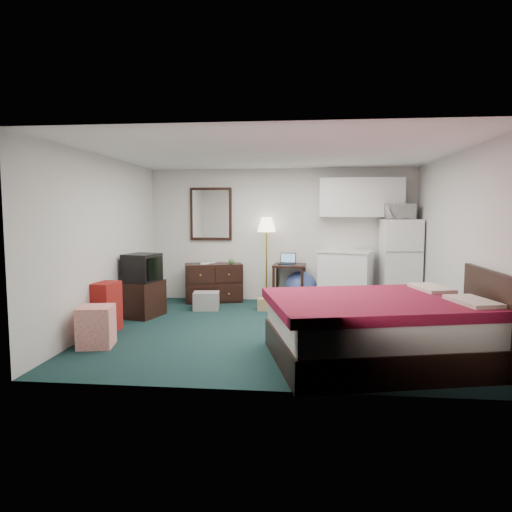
# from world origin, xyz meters

# --- Properties ---
(floor) EXTENTS (5.00, 4.50, 0.01)m
(floor) POSITION_xyz_m (0.00, 0.00, 0.00)
(floor) COLOR black
(floor) RESTS_ON ground
(ceiling) EXTENTS (5.00, 4.50, 0.01)m
(ceiling) POSITION_xyz_m (0.00, 0.00, 2.50)
(ceiling) COLOR silver
(ceiling) RESTS_ON walls
(walls) EXTENTS (5.01, 4.51, 2.50)m
(walls) POSITION_xyz_m (0.00, 0.00, 1.25)
(walls) COLOR silver
(walls) RESTS_ON floor
(mirror) EXTENTS (0.80, 0.06, 1.00)m
(mirror) POSITION_xyz_m (-1.35, 2.22, 1.65)
(mirror) COLOR white
(mirror) RESTS_ON walls
(upper_cabinets) EXTENTS (1.50, 0.35, 0.70)m
(upper_cabinets) POSITION_xyz_m (1.45, 2.08, 1.95)
(upper_cabinets) COLOR white
(upper_cabinets) RESTS_ON walls
(headboard) EXTENTS (0.06, 1.56, 1.00)m
(headboard) POSITION_xyz_m (2.46, -1.26, 0.55)
(headboard) COLOR black
(headboard) RESTS_ON walls
(dresser) EXTENTS (1.15, 0.76, 0.72)m
(dresser) POSITION_xyz_m (-1.26, 1.98, 0.36)
(dresser) COLOR black
(dresser) RESTS_ON floor
(floor_lamp) EXTENTS (0.43, 0.43, 1.59)m
(floor_lamp) POSITION_xyz_m (-0.27, 2.05, 0.80)
(floor_lamp) COLOR gold
(floor_lamp) RESTS_ON floor
(desk) EXTENTS (0.62, 0.62, 0.73)m
(desk) POSITION_xyz_m (0.16, 1.93, 0.36)
(desk) COLOR black
(desk) RESTS_ON floor
(exercise_ball) EXTENTS (0.69, 0.69, 0.60)m
(exercise_ball) POSITION_xyz_m (0.37, 1.96, 0.30)
(exercise_ball) COLOR navy
(exercise_ball) RESTS_ON floor
(kitchen_counter) EXTENTS (1.05, 0.92, 0.97)m
(kitchen_counter) POSITION_xyz_m (1.19, 1.91, 0.48)
(kitchen_counter) COLOR white
(kitchen_counter) RESTS_ON floor
(fridge) EXTENTS (0.66, 0.66, 1.56)m
(fridge) POSITION_xyz_m (2.13, 1.88, 0.78)
(fridge) COLOR white
(fridge) RESTS_ON floor
(bed) EXTENTS (2.58, 2.22, 0.72)m
(bed) POSITION_xyz_m (1.22, -1.26, 0.36)
(bed) COLOR #550512
(bed) RESTS_ON floor
(tv_stand) EXTENTS (0.72, 0.76, 0.58)m
(tv_stand) POSITION_xyz_m (-2.21, 0.65, 0.29)
(tv_stand) COLOR black
(tv_stand) RESTS_ON floor
(suitcase) EXTENTS (0.32, 0.46, 0.70)m
(suitcase) POSITION_xyz_m (-2.35, -0.32, 0.35)
(suitcase) COLOR maroon
(suitcase) RESTS_ON floor
(retail_box) EXTENTS (0.48, 0.48, 0.51)m
(retail_box) POSITION_xyz_m (-2.17, -1.03, 0.26)
(retail_box) COLOR beige
(retail_box) RESTS_ON floor
(file_bin) EXTENTS (0.48, 0.38, 0.31)m
(file_bin) POSITION_xyz_m (-1.25, 1.25, 0.15)
(file_bin) COLOR gray
(file_bin) RESTS_ON floor
(cardboard_box_a) EXTENTS (0.25, 0.22, 0.21)m
(cardboard_box_a) POSITION_xyz_m (-0.24, 1.30, 0.10)
(cardboard_box_a) COLOR olive
(cardboard_box_a) RESTS_ON floor
(cardboard_box_b) EXTENTS (0.21, 0.25, 0.24)m
(cardboard_box_b) POSITION_xyz_m (0.53, 1.73, 0.12)
(cardboard_box_b) COLOR olive
(cardboard_box_b) RESTS_ON floor
(laptop) EXTENTS (0.33, 0.28, 0.20)m
(laptop) POSITION_xyz_m (0.12, 1.91, 0.83)
(laptop) COLOR black
(laptop) RESTS_ON desk
(crt_tv) EXTENTS (0.60, 0.62, 0.44)m
(crt_tv) POSITION_xyz_m (-2.16, 0.61, 0.80)
(crt_tv) COLOR black
(crt_tv) RESTS_ON tv_stand
(microwave) EXTENTS (0.55, 0.39, 0.34)m
(microwave) POSITION_xyz_m (2.09, 1.90, 1.73)
(microwave) COLOR white
(microwave) RESTS_ON fridge
(book_a) EXTENTS (0.16, 0.04, 0.21)m
(book_a) POSITION_xyz_m (-1.49, 1.87, 0.83)
(book_a) COLOR olive
(book_a) RESTS_ON dresser
(book_b) EXTENTS (0.14, 0.07, 0.20)m
(book_b) POSITION_xyz_m (-1.39, 2.00, 0.82)
(book_b) COLOR olive
(book_b) RESTS_ON dresser
(mug) EXTENTS (0.13, 0.11, 0.11)m
(mug) POSITION_xyz_m (-0.93, 2.00, 0.78)
(mug) COLOR #4C8B41
(mug) RESTS_ON dresser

